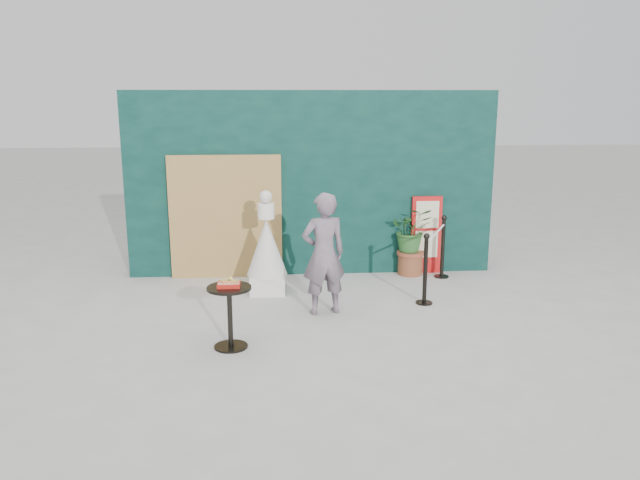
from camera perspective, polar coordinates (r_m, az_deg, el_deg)
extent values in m
plane|color=#ADAAA5|center=(7.62, 0.66, -9.40)|extent=(60.00, 60.00, 0.00)
cube|color=black|center=(10.28, -0.78, 5.17)|extent=(6.00, 0.30, 3.00)
cube|color=tan|center=(10.17, -8.61, 2.08)|extent=(1.80, 0.08, 2.00)
imported|color=slate|center=(8.38, 0.34, -1.27)|extent=(0.69, 0.53, 1.67)
cube|color=red|center=(10.53, 9.67, 0.47)|extent=(0.50, 0.06, 1.30)
cube|color=beige|center=(10.42, 9.79, 2.30)|extent=(0.38, 0.02, 0.45)
cube|color=beige|center=(10.53, 9.69, -0.37)|extent=(0.38, 0.02, 0.45)
cube|color=red|center=(10.61, 9.61, -2.21)|extent=(0.38, 0.02, 0.18)
cube|color=white|center=(9.49, -4.83, -3.96)|extent=(0.52, 0.52, 0.29)
cone|color=silver|center=(9.34, -4.90, -0.61)|extent=(0.61, 0.61, 0.86)
cylinder|color=white|center=(9.22, -4.96, 2.67)|extent=(0.25, 0.25, 0.23)
sphere|color=silver|center=(9.19, -4.99, 3.95)|extent=(0.19, 0.19, 0.19)
cylinder|color=black|center=(7.57, -8.14, -9.60)|extent=(0.40, 0.40, 0.02)
cylinder|color=black|center=(7.44, -8.22, -7.12)|extent=(0.06, 0.06, 0.72)
cylinder|color=black|center=(7.32, -8.32, -4.36)|extent=(0.52, 0.52, 0.03)
cube|color=red|center=(7.31, -8.33, -4.06)|extent=(0.26, 0.19, 0.05)
cube|color=red|center=(7.30, -8.34, -3.85)|extent=(0.24, 0.17, 0.00)
cube|color=#C98849|center=(7.31, -8.65, -3.72)|extent=(0.15, 0.14, 0.02)
cube|color=#DBA650|center=(7.28, -7.96, -3.78)|extent=(0.13, 0.13, 0.02)
cone|color=#FFF843|center=(7.34, -8.16, -3.50)|extent=(0.06, 0.06, 0.06)
cylinder|color=brown|center=(10.50, 8.24, -2.23)|extent=(0.41, 0.41, 0.34)
cylinder|color=#984031|center=(10.45, 8.27, -1.18)|extent=(0.45, 0.45, 0.06)
imported|color=#2A5E28|center=(10.36, 8.34, 0.96)|extent=(0.67, 0.58, 0.74)
cylinder|color=black|center=(9.12, 9.49, -5.68)|extent=(0.24, 0.24, 0.02)
cylinder|color=black|center=(8.98, 9.60, -2.83)|extent=(0.06, 0.06, 0.96)
sphere|color=black|center=(8.86, 9.72, 0.34)|extent=(0.09, 0.09, 0.09)
cylinder|color=black|center=(10.46, 11.04, -3.29)|extent=(0.24, 0.24, 0.02)
cylinder|color=black|center=(10.34, 11.15, -0.79)|extent=(0.06, 0.06, 0.96)
sphere|color=black|center=(10.24, 11.28, 1.99)|extent=(0.09, 0.09, 0.09)
cylinder|color=silver|center=(9.57, 10.53, 0.58)|extent=(0.63, 1.31, 0.03)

